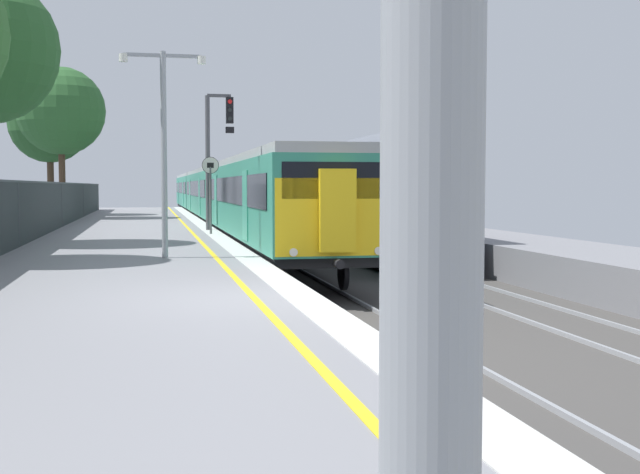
# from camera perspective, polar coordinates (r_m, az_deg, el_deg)

# --- Properties ---
(ground) EXTENTS (17.40, 110.00, 1.21)m
(ground) POSITION_cam_1_polar(r_m,az_deg,el_deg) (13.38, 8.31, -6.41)
(ground) COLOR gray
(commuter_train_at_platform) EXTENTS (2.83, 61.51, 3.81)m
(commuter_train_at_platform) POSITION_cam_1_polar(r_m,az_deg,el_deg) (48.11, -7.01, 3.00)
(commuter_train_at_platform) COLOR #2D846B
(commuter_train_at_platform) RESTS_ON ground
(freight_train_adjacent_track) EXTENTS (2.60, 54.33, 4.45)m
(freight_train_adjacent_track) POSITION_cam_1_polar(r_m,az_deg,el_deg) (49.72, -2.51, 3.22)
(freight_train_adjacent_track) COLOR #232326
(freight_train_adjacent_track) RESTS_ON ground
(signal_gantry) EXTENTS (1.10, 0.24, 5.21)m
(signal_gantry) POSITION_cam_1_polar(r_m,az_deg,el_deg) (32.04, -7.30, 6.29)
(signal_gantry) COLOR #47474C
(signal_gantry) RESTS_ON ground
(speed_limit_sign) EXTENTS (0.59, 0.08, 2.73)m
(speed_limit_sign) POSITION_cam_1_polar(r_m,az_deg,el_deg) (29.34, -7.58, 3.59)
(speed_limit_sign) COLOR #59595B
(speed_limit_sign) RESTS_ON ground
(platform_lamp_mid) EXTENTS (2.00, 0.20, 4.84)m
(platform_lamp_mid) POSITION_cam_1_polar(r_m,az_deg,el_deg) (19.85, -10.75, 6.99)
(platform_lamp_mid) COLOR #93999E
(platform_lamp_mid) RESTS_ON ground
(background_tree_left) EXTENTS (4.79, 4.79, 7.86)m
(background_tree_left) POSITION_cam_1_polar(r_m,az_deg,el_deg) (51.43, -18.32, 7.40)
(background_tree_left) COLOR #473323
(background_tree_left) RESTS_ON ground
(background_tree_centre) EXTENTS (4.60, 4.60, 7.94)m
(background_tree_centre) POSITION_cam_1_polar(r_m,az_deg,el_deg) (45.79, -17.40, 8.15)
(background_tree_centre) COLOR #473323
(background_tree_centre) RESTS_ON ground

